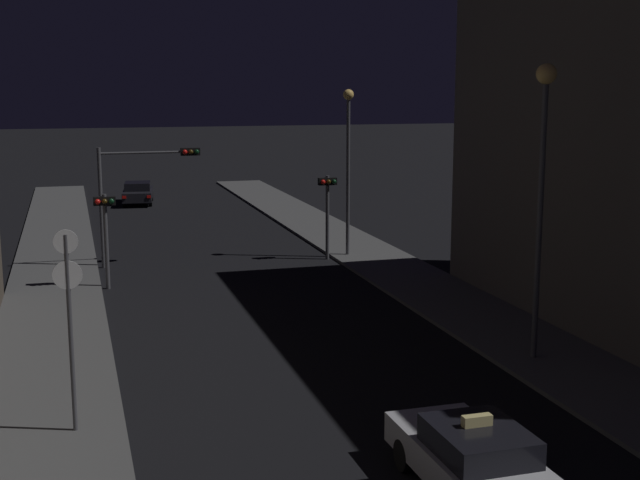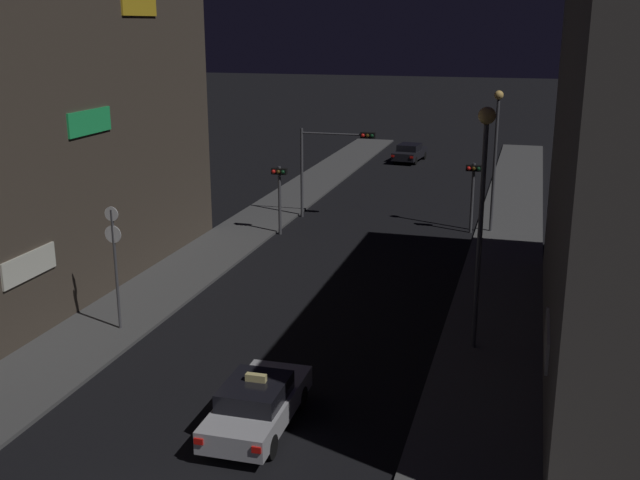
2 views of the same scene
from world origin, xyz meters
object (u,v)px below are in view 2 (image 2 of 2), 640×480
Objects in this scene: far_car at (410,152)px; street_lamp_near_block at (483,184)px; taxi at (257,404)px; street_lamp_far_block at (496,141)px; traffic_light_left_kerb at (279,186)px; traffic_light_right_kerb at (473,183)px; sign_pole_left at (115,257)px; traffic_light_overhead at (330,154)px.

street_lamp_near_block is at bearing -77.39° from far_car.
street_lamp_near_block is (5.18, 6.79, 4.97)m from taxi.
street_lamp_far_block is (4.78, 22.16, 4.10)m from taxi.
traffic_light_right_kerb is at bearing 17.59° from traffic_light_left_kerb.
sign_pole_left is 0.56× the size of street_lamp_near_block.
traffic_light_left_kerb is 13.92m from sign_pole_left.
sign_pole_left is 0.61× the size of street_lamp_far_block.
taxi is 0.89× the size of traffic_light_overhead.
far_car is at bearing 83.47° from sign_pole_left.
far_car is at bearing 102.61° from street_lamp_near_block.
street_lamp_near_block is (10.92, -12.10, 3.12)m from traffic_light_left_kerb.
far_car is 21.99m from street_lamp_far_block.
far_car is at bearing 86.14° from traffic_light_overhead.
street_lamp_near_block reaches higher than traffic_light_left_kerb.
traffic_light_overhead is at bearing 173.52° from traffic_light_right_kerb.
traffic_light_overhead is 1.13× the size of sign_pole_left.
traffic_light_overhead is at bearing 100.20° from taxi.
street_lamp_far_block reaches higher than taxi.
street_lamp_near_block reaches higher than sign_pole_left.
traffic_light_overhead is 7.99m from traffic_light_right_kerb.
traffic_light_overhead is 18.62m from street_lamp_near_block.
traffic_light_left_kerb is at bearing 84.55° from sign_pole_left.
traffic_light_overhead is 4.38m from traffic_light_left_kerb.
traffic_light_left_kerb reaches higher than taxi.
traffic_light_right_kerb is at bearing 95.34° from street_lamp_near_block.
taxi is at bearing -73.10° from traffic_light_left_kerb.
traffic_light_left_kerb is (-1.64, -3.91, -1.09)m from traffic_light_overhead.
taxi is 8.91m from sign_pole_left.
traffic_light_right_kerb is (3.77, 21.91, 1.91)m from taxi.
traffic_light_left_kerb is (-5.74, 18.89, 1.84)m from taxi.
taxi is 9.88m from street_lamp_near_block.
taxi is 23.35m from traffic_light_overhead.
traffic_light_right_kerb is at bearing -165.99° from street_lamp_far_block.
sign_pole_left is at bearing -99.45° from traffic_light_overhead.
street_lamp_near_block is at bearing 8.17° from sign_pole_left.
far_car is 1.29× the size of traffic_light_left_kerb.
street_lamp_far_block reaches higher than far_car.
taxi is at bearing -127.36° from street_lamp_near_block.
traffic_light_overhead reaches higher than traffic_light_right_kerb.
sign_pole_left reaches higher than taxi.
taxi is 22.31m from traffic_light_right_kerb.
street_lamp_far_block reaches higher than sign_pole_left.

